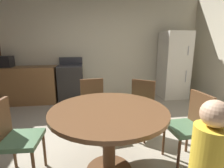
% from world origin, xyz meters
% --- Properties ---
extents(ground_plane, '(14.00, 14.00, 0.00)m').
position_xyz_m(ground_plane, '(0.00, 0.00, 0.00)').
color(ground_plane, '#A89E89').
extents(wall_back, '(6.14, 0.12, 2.70)m').
position_xyz_m(wall_back, '(0.00, 2.81, 1.35)').
color(wall_back, beige).
rests_on(wall_back, ground).
extents(kitchen_counter, '(1.80, 0.60, 0.90)m').
position_xyz_m(kitchen_counter, '(-1.87, 2.41, 0.45)').
color(kitchen_counter, olive).
rests_on(kitchen_counter, ground).
extents(oven_range, '(0.60, 0.60, 1.10)m').
position_xyz_m(oven_range, '(-0.62, 2.42, 0.47)').
color(oven_range, '#2D2B28').
rests_on(oven_range, ground).
extents(refrigerator, '(0.68, 0.68, 1.76)m').
position_xyz_m(refrigerator, '(2.13, 2.36, 0.88)').
color(refrigerator, silver).
rests_on(refrigerator, ground).
extents(microwave, '(0.44, 0.32, 0.26)m').
position_xyz_m(microwave, '(-2.18, 2.41, 1.03)').
color(microwave, black).
rests_on(microwave, kitchen_counter).
extents(dining_table, '(1.23, 1.23, 0.76)m').
position_xyz_m(dining_table, '(0.01, -0.28, 0.61)').
color(dining_table, brown).
rests_on(dining_table, ground).
extents(chair_north, '(0.45, 0.45, 0.87)m').
position_xyz_m(chair_north, '(-0.11, 0.70, 0.50)').
color(chair_north, brown).
rests_on(chair_north, ground).
extents(chair_northeast, '(0.56, 0.56, 0.87)m').
position_xyz_m(chair_northeast, '(0.61, 0.51, 0.50)').
color(chair_northeast, brown).
rests_on(chair_northeast, ground).
extents(chair_west, '(0.42, 0.42, 0.87)m').
position_xyz_m(chair_west, '(-0.97, -0.22, 0.50)').
color(chair_west, brown).
rests_on(chair_west, ground).
extents(chair_east, '(0.42, 0.42, 0.87)m').
position_xyz_m(chair_east, '(1.00, -0.23, 0.50)').
color(chair_east, brown).
rests_on(chair_east, ground).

